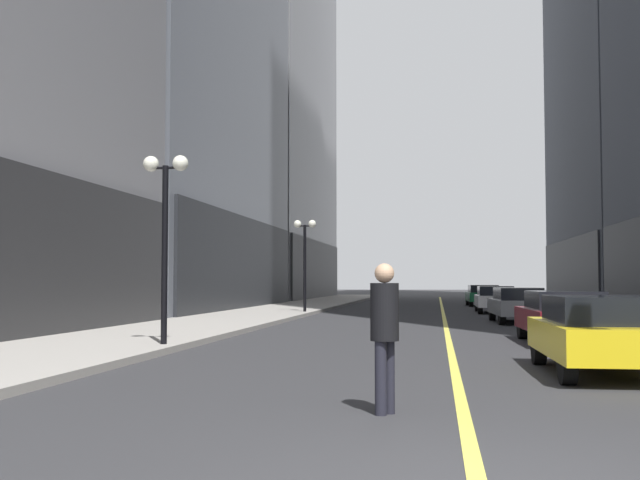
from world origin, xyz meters
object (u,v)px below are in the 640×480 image
pedestrian_in_black_coat (385,326)px  street_lamp_left_far (305,245)px  car_grey (517,304)px  car_green (483,295)px  car_yellow (602,332)px  car_maroon (563,315)px  car_white (495,298)px  street_lamp_left_near (165,207)px

pedestrian_in_black_coat → street_lamp_left_far: street_lamp_left_far is taller
car_grey → car_green: same height
car_green → street_lamp_left_far: size_ratio=0.97×
car_yellow → car_green: (0.12, 35.85, 0.00)m
car_yellow → car_grey: size_ratio=0.88×
car_grey → pedestrian_in_black_coat: 21.02m
car_green → pedestrian_in_black_coat: (-3.48, -40.22, 0.32)m
car_yellow → car_maroon: same height
car_grey → pedestrian_in_black_coat: size_ratio=2.67×
car_maroon → car_grey: 9.81m
car_yellow → car_maroon: 6.53m
car_maroon → pedestrian_in_black_coat: pedestrian_in_black_coat is taller
car_yellow → car_maroon: bearing=86.7°
car_grey → car_white: size_ratio=1.01×
car_grey → car_green: bearing=90.4°
car_white → car_green: bearing=89.9°
car_maroon → street_lamp_left_near: bearing=-160.1°
pedestrian_in_black_coat → car_white: bearing=83.4°
car_green → street_lamp_left_far: bearing=-122.9°
car_grey → pedestrian_in_black_coat: (-3.61, -20.70, 0.32)m
car_yellow → street_lamp_left_far: 23.85m
car_yellow → pedestrian_in_black_coat: (-3.36, -4.37, 0.32)m
car_grey → street_lamp_left_far: street_lamp_left_far is taller
car_yellow → street_lamp_left_far: size_ratio=0.94×
car_maroon → car_green: (-0.26, 29.32, 0.00)m
street_lamp_left_far → car_yellow: bearing=-68.1°
car_white → car_green: (0.03, 10.49, -0.00)m
street_lamp_left_far → car_white: bearing=20.6°
car_green → pedestrian_in_black_coat: bearing=-94.9°
car_grey → car_green: (-0.13, 19.51, 0.00)m
car_grey → pedestrian_in_black_coat: pedestrian_in_black_coat is taller
car_green → street_lamp_left_near: 33.96m
pedestrian_in_black_coat → street_lamp_left_far: (-5.48, 26.37, 2.21)m
car_white → car_green: size_ratio=1.09×
car_maroon → pedestrian_in_black_coat: 11.52m
car_grey → car_maroon: bearing=-89.3°
pedestrian_in_black_coat → street_lamp_left_near: (-5.48, 7.56, 2.21)m
car_grey → car_white: 9.03m
car_green → car_maroon: bearing=-89.5°
car_maroon → street_lamp_left_near: (-9.22, -3.33, 2.54)m
car_yellow → car_green: same height
street_lamp_left_near → car_green: bearing=74.7°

